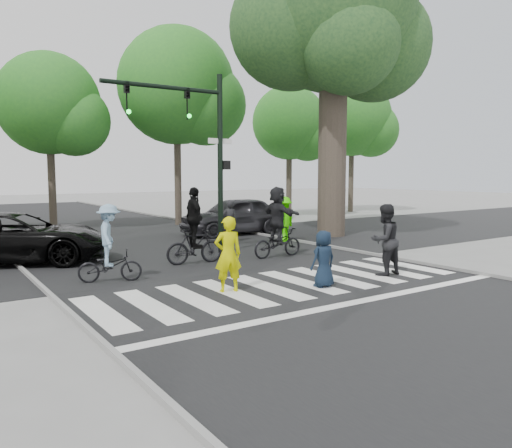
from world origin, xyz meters
The scene contains 22 objects.
ground centered at (0.00, 0.00, 0.00)m, with size 120.00×120.00×0.00m, color gray.
road_stem centered at (0.00, 5.00, 0.01)m, with size 10.00×70.00×0.01m, color black.
road_cross centered at (0.00, 8.00, 0.01)m, with size 70.00×10.00×0.01m, color black.
curb_left centered at (-5.05, 5.00, 0.05)m, with size 0.10×70.00×0.10m, color gray.
curb_right centered at (5.05, 5.00, 0.05)m, with size 0.10×70.00×0.10m, color gray.
crosswalk centered at (0.00, 0.66, 0.01)m, with size 10.00×3.85×0.01m.
traffic_signal centered at (0.35, 6.20, 3.90)m, with size 4.45×0.29×6.00m.
eucalyptus centered at (7.53, 7.67, 9.08)m, with size 8.30×7.20×13.00m.
bg_tree_2 centered at (-1.76, 16.62, 5.78)m, with size 5.04×4.80×8.40m.
bg_tree_3 centered at (4.31, 15.27, 6.94)m, with size 6.30×6.00×10.20m.
bg_tree_4 centered at (12.23, 16.12, 5.64)m, with size 4.83×4.60×8.15m.
bg_tree_5 centered at (18.27, 16.69, 6.36)m, with size 5.67×5.40×9.30m.
pedestrian_woman centered at (-1.53, 1.14, 0.87)m, with size 0.64×0.42×1.75m, color #C9CD00.
pedestrian_child centered at (0.61, 0.27, 0.69)m, with size 0.67×0.44×1.37m, color #111F31.
pedestrian_adult centered at (2.91, 0.43, 0.96)m, with size 0.93×0.72×1.91m, color black.
cyclist_left centered at (-3.45, 3.71, 0.85)m, with size 1.64×1.15×1.97m.
cyclist_mid centered at (-0.54, 4.76, 0.95)m, with size 1.81×1.11×2.31m.
cyclist_right centered at (2.23, 4.32, 1.03)m, with size 1.82×1.70×2.30m.
car_suv centered at (-4.95, 7.95, 0.77)m, with size 2.57×5.56×1.55m, color black.
car_grey centered at (4.30, 10.36, 0.84)m, with size 1.97×4.90×1.67m, color #2C2B30.
bystander_hivis centered at (4.59, 7.08, 0.90)m, with size 1.17×0.67×1.81m, color #3BED01.
bystander_dark centered at (2.84, 8.31, 0.82)m, with size 0.60×0.39×1.65m, color black.
Camera 1 is at (-7.32, -8.56, 2.73)m, focal length 35.00 mm.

